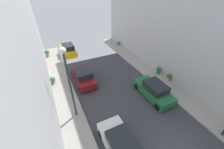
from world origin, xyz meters
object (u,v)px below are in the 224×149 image
at_px(potted_plant_0, 53,80).
at_px(potted_plant_1, 47,53).
at_px(potted_plant_4, 169,77).
at_px(lamp_post, 68,76).
at_px(parked_car_right_2, 154,90).
at_px(potted_plant_5, 119,43).
at_px(parked_car_left_5, 68,50).
at_px(parked_car_left_4, 83,76).
at_px(potted_plant_3, 158,70).
at_px(parked_car_left_3, 122,146).

height_order(potted_plant_0, potted_plant_1, potted_plant_1).
xyz_separation_m(potted_plant_4, lamp_post, (-10.35, -0.15, 3.42)).
distance_m(parked_car_right_2, potted_plant_1, 15.71).
relative_size(potted_plant_5, lamp_post, 0.12).
xyz_separation_m(parked_car_left_5, potted_plant_1, (-2.97, 0.35, -0.02)).
bearing_deg(potted_plant_5, potted_plant_0, -151.72).
relative_size(parked_car_left_4, potted_plant_3, 4.52).
distance_m(parked_car_right_2, potted_plant_3, 3.93).
distance_m(parked_car_right_2, potted_plant_0, 10.52).
xyz_separation_m(parked_car_left_3, potted_plant_3, (8.32, 5.95, -0.06)).
height_order(potted_plant_3, potted_plant_5, potted_plant_3).
bearing_deg(potted_plant_0, parked_car_left_3, -72.30).
xyz_separation_m(parked_car_left_4, potted_plant_1, (-2.97, 8.04, -0.02)).
relative_size(potted_plant_0, lamp_post, 0.13).
height_order(parked_car_left_5, potted_plant_0, parked_car_left_5).
relative_size(parked_car_right_2, lamp_post, 0.70).
bearing_deg(potted_plant_4, potted_plant_5, 90.85).
xyz_separation_m(parked_car_right_2, lamp_post, (-7.30, 0.96, 3.34)).
xyz_separation_m(parked_car_left_5, potted_plant_5, (8.29, -0.58, -0.16)).
bearing_deg(parked_car_left_4, potted_plant_5, 40.62).
bearing_deg(parked_car_left_4, parked_car_left_3, -90.00).
bearing_deg(parked_car_right_2, potted_plant_0, 143.50).
bearing_deg(potted_plant_3, parked_car_left_4, 162.52).
xyz_separation_m(potted_plant_1, potted_plant_3, (11.29, -10.66, -0.04)).
height_order(potted_plant_0, lamp_post, lamp_post).
height_order(parked_car_left_3, potted_plant_1, parked_car_left_3).
height_order(potted_plant_4, lamp_post, lamp_post).
bearing_deg(potted_plant_1, potted_plant_3, -43.35).
distance_m(potted_plant_3, potted_plant_4, 1.54).
bearing_deg(potted_plant_5, potted_plant_4, -89.15).
bearing_deg(potted_plant_0, potted_plant_4, -24.13).
relative_size(potted_plant_0, potted_plant_5, 1.06).
relative_size(parked_car_left_4, parked_car_left_5, 1.00).
xyz_separation_m(parked_car_left_5, potted_plant_0, (-3.06, -6.68, -0.14)).
bearing_deg(potted_plant_0, potted_plant_3, -17.67).
distance_m(parked_car_right_2, potted_plant_5, 12.69).
height_order(parked_car_left_3, parked_car_right_2, same).
height_order(potted_plant_3, potted_plant_4, potted_plant_3).
height_order(parked_car_left_4, potted_plant_0, parked_car_left_4).
xyz_separation_m(potted_plant_5, lamp_post, (-10.19, -11.41, 3.50)).
distance_m(potted_plant_5, lamp_post, 15.69).
bearing_deg(parked_car_left_3, parked_car_left_4, 90.00).
xyz_separation_m(potted_plant_4, potted_plant_5, (-0.17, 11.26, -0.08)).
distance_m(parked_car_left_5, parked_car_right_2, 14.02).
bearing_deg(parked_car_left_4, potted_plant_3, -17.48).
relative_size(parked_car_left_5, parked_car_right_2, 1.00).
height_order(parked_car_left_4, parked_car_left_5, same).
height_order(potted_plant_0, potted_plant_5, potted_plant_0).
bearing_deg(parked_car_right_2, parked_car_left_5, 112.65).
xyz_separation_m(parked_car_left_3, parked_car_left_4, (0.00, 8.57, 0.00)).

